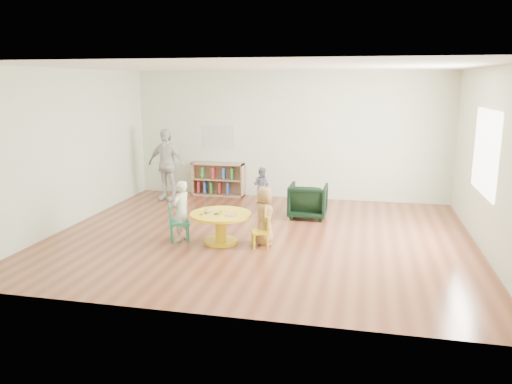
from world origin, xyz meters
The scene contains 11 objects.
room centered at (0.01, 0.00, 1.89)m, with size 7.10×7.00×2.80m.
activity_table centered at (-0.56, -0.49, 0.34)m, with size 0.99×0.99×0.54m.
kid_chair_left centered at (-1.31, -0.53, 0.33)m, with size 0.44×0.44×0.61m.
kid_chair_right centered at (0.13, -0.54, 0.27)m, with size 0.35×0.35×0.50m.
bookshelf centered at (-1.61, 2.86, 0.37)m, with size 1.20×0.30×0.75m.
alphabet_poster centered at (-1.60, 2.98, 1.35)m, with size 0.74×0.01×0.54m.
armchair centered at (0.64, 1.37, 0.33)m, with size 0.70×0.72×0.66m, color black.
child_left centered at (-1.23, -0.50, 0.50)m, with size 0.36×0.24×1.00m, color silver.
child_right centered at (0.14, -0.41, 0.47)m, with size 0.46×0.30×0.94m, color yellow.
toddler centered at (-0.47, 2.29, 0.39)m, with size 0.38×0.30×0.79m, color #171F3B.
adult_caretaker centered at (-2.59, 2.20, 0.79)m, with size 0.92×0.38×1.57m, color silver.
Camera 1 is at (1.67, -7.94, 2.57)m, focal length 35.00 mm.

